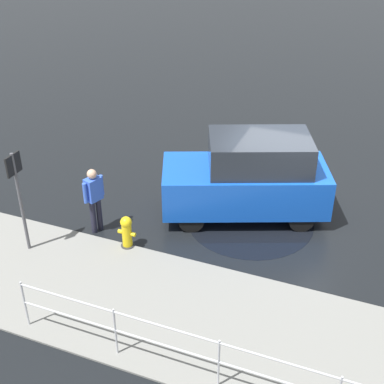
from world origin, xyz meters
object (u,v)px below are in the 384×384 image
object	(u,v)px
fire_hydrant	(127,232)
sign_post	(18,189)
moving_hatchback	(249,177)
pedestrian	(94,195)

from	to	relation	value
fire_hydrant	sign_post	xyz separation A→B (m)	(2.00, 0.89, 1.18)
moving_hatchback	sign_post	distance (m)	5.23
fire_hydrant	pedestrian	xyz separation A→B (m)	(0.97, -0.33, 0.56)
moving_hatchback	fire_hydrant	world-z (taller)	moving_hatchback
moving_hatchback	pedestrian	world-z (taller)	moving_hatchback
pedestrian	moving_hatchback	bearing A→B (deg)	-146.73
sign_post	pedestrian	bearing A→B (deg)	-130.12
moving_hatchback	sign_post	xyz separation A→B (m)	(4.08, 3.23, 0.55)
fire_hydrant	sign_post	distance (m)	2.49
sign_post	fire_hydrant	bearing A→B (deg)	-155.93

